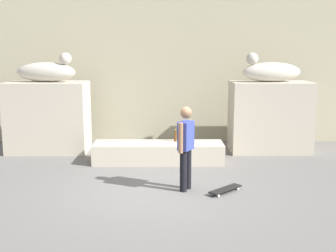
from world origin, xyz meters
TOP-DOWN VIEW (x-y plane):
  - ground_plane at (0.00, 0.00)m, footprint 40.00×40.00m
  - facade_wall at (0.00, 4.91)m, footprint 11.71×0.60m
  - pedestal_left at (-3.01, 3.31)m, footprint 2.12×1.15m
  - pedestal_right at (3.01, 3.31)m, footprint 2.12×1.15m
  - statue_reclining_left at (-2.97, 3.31)m, footprint 1.66×0.75m
  - statue_reclining_right at (2.97, 3.31)m, footprint 1.66×0.77m
  - ledge_block at (0.00, 2.13)m, footprint 3.18×0.87m
  - skater at (0.57, -0.02)m, footprint 0.35×0.48m
  - skateboard at (1.34, -0.18)m, footprint 0.72×0.70m
  - bottle_brown at (0.42, 2.34)m, footprint 0.07×0.07m
  - bottle_green at (0.84, 2.44)m, footprint 0.07×0.07m

SIDE VIEW (x-z plane):
  - ground_plane at x=0.00m, z-range 0.00..0.00m
  - skateboard at x=1.34m, z-range 0.02..0.10m
  - ledge_block at x=0.00m, z-range 0.00..0.48m
  - bottle_brown at x=0.42m, z-range 0.46..0.76m
  - bottle_green at x=0.84m, z-range 0.46..0.78m
  - skater at x=0.57m, z-range 0.09..1.76m
  - pedestal_left at x=-3.01m, z-range 0.00..1.90m
  - pedestal_right at x=3.01m, z-range 0.00..1.90m
  - statue_reclining_left at x=-2.97m, z-range 1.79..2.57m
  - statue_reclining_right at x=2.97m, z-range 1.79..2.57m
  - facade_wall at x=0.00m, z-range 0.00..5.80m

